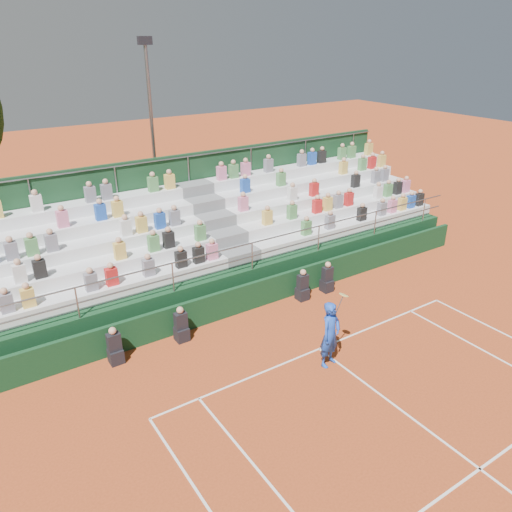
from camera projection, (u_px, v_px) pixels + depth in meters
ground at (319, 349)px, 15.19m from camera, size 90.00×90.00×0.00m
courtside_wall at (261, 293)px, 17.42m from camera, size 20.00×0.15×1.00m
line_officials at (240, 308)px, 16.52m from camera, size 8.43×0.40×1.19m
grandstand at (215, 247)px, 19.65m from camera, size 20.00×5.20×4.40m
tennis_player at (330, 334)px, 14.11m from camera, size 0.95×0.66×2.22m
floodlight_mast at (152, 124)px, 22.56m from camera, size 0.60×0.25×8.69m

